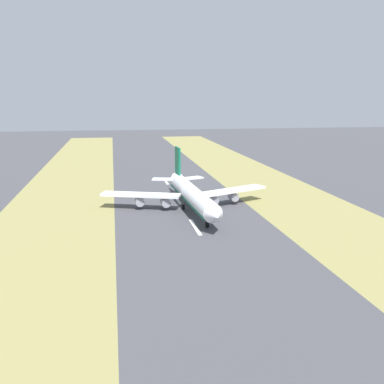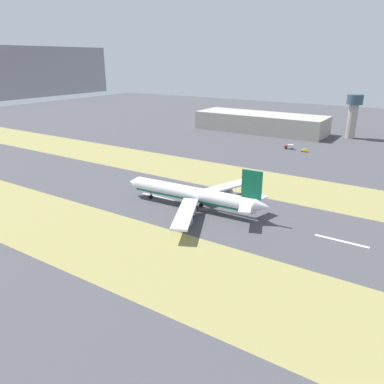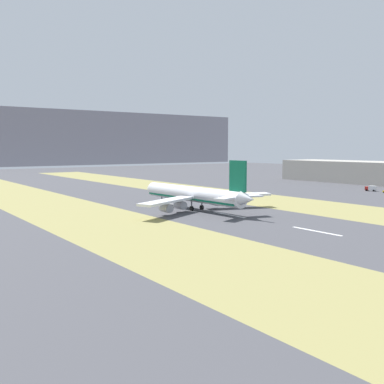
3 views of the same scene
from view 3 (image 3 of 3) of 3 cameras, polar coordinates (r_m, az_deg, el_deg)
ground_plane at (r=177.66m, az=1.66°, el=-2.34°), size 800.00×800.00×0.00m
grass_median_west at (r=154.91m, az=-11.74°, el=-3.64°), size 40.00×600.00×0.01m
grass_median_east at (r=207.79m, az=11.59°, el=-1.28°), size 40.00×600.00×0.01m
centreline_dash_near at (r=138.72m, az=15.52°, el=-4.81°), size 1.20×18.00×0.01m
centreline_dash_mid at (r=166.33m, az=4.73°, el=-2.90°), size 1.20×18.00×0.01m
centreline_dash_far at (r=198.22m, az=-2.78°, el=-1.51°), size 1.20×18.00×0.01m
airplane_main_jet at (r=178.21m, az=0.38°, el=-0.36°), size 64.05×67.19×20.20m
terminal_building at (r=340.22m, az=20.22°, el=2.42°), size 36.00×108.94×15.04m
service_truck at (r=274.87m, az=21.78°, el=0.45°), size 3.41×6.29×3.10m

